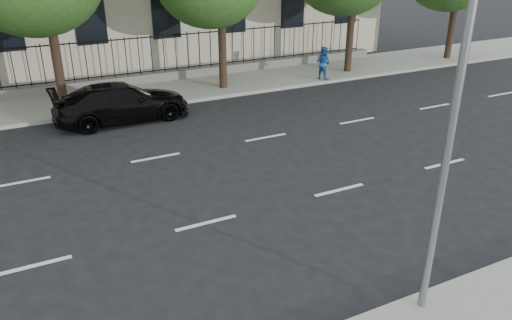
{
  "coord_description": "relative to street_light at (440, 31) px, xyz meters",
  "views": [
    {
      "loc": [
        -3.63,
        -7.62,
        6.5
      ],
      "look_at": [
        1.63,
        3.0,
        1.2
      ],
      "focal_mm": 35.0,
      "sensor_mm": 36.0,
      "label": 1
    }
  ],
  "objects": [
    {
      "name": "black_sedan",
      "position": [
        -2.62,
        12.82,
        -4.41
      ],
      "size": [
        5.15,
        2.2,
        1.48
      ],
      "primitive_type": "imported",
      "rotation": [
        0.0,
        0.0,
        1.6
      ],
      "color": "black",
      "rests_on": "ground"
    },
    {
      "name": "ground",
      "position": [
        -2.5,
        1.77,
        -5.15
      ],
      "size": [
        120.0,
        120.0,
        0.0
      ],
      "primitive_type": "plane",
      "color": "black",
      "rests_on": "ground"
    },
    {
      "name": "street_light",
      "position": [
        0.0,
        0.0,
        0.0
      ],
      "size": [
        0.25,
        3.32,
        8.05
      ],
      "color": "slate",
      "rests_on": "near_sidewalk"
    },
    {
      "name": "far_sidewalk",
      "position": [
        -2.5,
        15.77,
        -5.07
      ],
      "size": [
        60.0,
        4.0,
        0.15
      ],
      "primitive_type": "cube",
      "color": "gray",
      "rests_on": "ground"
    },
    {
      "name": "lane_markings",
      "position": [
        -2.5,
        6.52,
        -5.14
      ],
      "size": [
        49.6,
        4.62,
        0.01
      ],
      "primitive_type": null,
      "color": "silver",
      "rests_on": "ground"
    },
    {
      "name": "iron_fence",
      "position": [
        -2.5,
        17.47,
        -4.5
      ],
      "size": [
        30.0,
        0.5,
        2.2
      ],
      "color": "slate",
      "rests_on": "far_sidewalk"
    },
    {
      "name": "pedestrian_far",
      "position": [
        7.42,
        14.17,
        -4.21
      ],
      "size": [
        0.86,
        0.95,
        1.58
      ],
      "primitive_type": "imported",
      "rotation": [
        0.0,
        0.0,
        1.99
      ],
      "color": "#1F5299",
      "rests_on": "far_sidewalk"
    }
  ]
}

